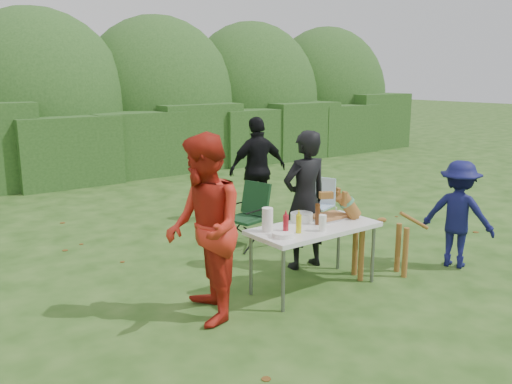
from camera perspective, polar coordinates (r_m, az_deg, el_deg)
ground at (r=6.08m, az=4.63°, el=-11.05°), size 80.00×80.00×0.00m
hedge_row at (r=12.82m, az=-19.68°, el=4.63°), size 22.00×1.40×1.70m
shrub_backdrop at (r=14.28m, az=-21.84°, el=8.21°), size 20.00×2.60×3.20m
folding_table at (r=6.13m, az=6.16°, el=-4.06°), size 1.50×0.70×0.74m
person_cook at (r=6.76m, az=5.17°, el=-0.86°), size 0.67×0.47×1.74m
person_red_jacket at (r=5.29m, az=-5.49°, el=-3.92°), size 0.98×1.10×1.87m
person_black_puffy at (r=8.94m, az=0.19°, el=2.40°), size 1.07×0.58×1.73m
child at (r=7.28m, az=20.52°, el=-2.19°), size 0.80×1.00×1.36m
dog at (r=6.68m, az=13.02°, el=-4.30°), size 1.21×0.89×1.07m
camping_chair at (r=7.68m, az=-1.02°, el=-2.42°), size 0.68×0.68×0.90m
lawn_chair at (r=8.59m, az=6.47°, el=-1.26°), size 0.61×0.61×0.81m
food_tray at (r=6.42m, az=7.72°, el=-2.75°), size 0.45×0.30×0.02m
focaccia_bread at (r=6.42m, az=7.72°, el=-2.51°), size 0.40×0.26×0.04m
mustard_bottle at (r=5.81m, az=4.52°, el=-3.36°), size 0.06×0.06×0.20m
ketchup_bottle at (r=5.72m, az=3.15°, el=-3.49°), size 0.06×0.06×0.22m
beer_bottle at (r=6.15m, az=6.50°, el=-2.34°), size 0.06×0.06×0.24m
paper_towel_roll at (r=5.85m, az=1.22°, el=-2.93°), size 0.12×0.12×0.26m
cup_stack at (r=5.91m, az=7.03°, el=-3.26°), size 0.08×0.08×0.18m
pasta_bowl at (r=6.28m, az=4.83°, el=-2.66°), size 0.26×0.26×0.10m
plate_stack at (r=5.69m, az=2.88°, el=-4.49°), size 0.24×0.24×0.05m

